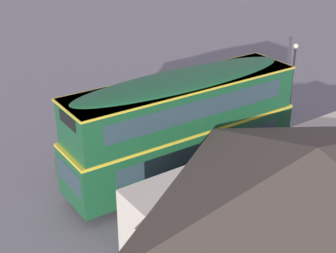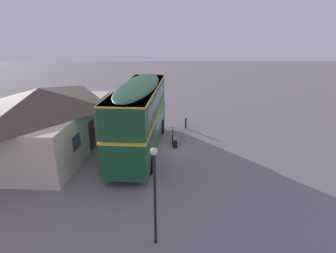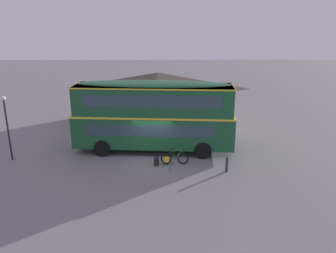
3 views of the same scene
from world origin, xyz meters
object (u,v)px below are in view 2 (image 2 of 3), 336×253
Objects in this scene: water_bottle_green_metal at (180,144)px; street_lamp at (155,186)px; touring_bicycle at (173,137)px; double_decker_bus at (140,114)px; water_bottle_blue_sports at (185,142)px; kerb_bollard at (186,123)px; backpack_on_ground at (175,144)px.

street_lamp is (-9.68, 1.38, 2.48)m from water_bottle_green_metal.
touring_bicycle is at bearing -4.63° from street_lamp.
double_decker_bus is 46.89× the size of water_bottle_blue_sports.
water_bottle_blue_sports is at bearing -9.92° from street_lamp.
water_bottle_green_metal is 3.81m from kerb_bollard.
double_decker_bus is 4.24m from water_bottle_blue_sports.
double_decker_bus reaches higher than touring_bicycle.
water_bottle_blue_sports is 10.54m from street_lamp.
double_decker_bus is at bearing 107.60° from water_bottle_blue_sports.
street_lamp is at bearing 170.08° from water_bottle_blue_sports.
kerb_bollard is (3.08, -1.15, 0.13)m from touring_bicycle.
double_decker_bus is 3.48m from touring_bicycle.
touring_bicycle is 1.09m from backpack_on_ground.
double_decker_bus is 19.06× the size of backpack_on_ground.
water_bottle_green_metal is at bearing -8.11° from street_lamp.
kerb_bollard is at bearing -9.22° from water_bottle_green_metal.
touring_bicycle is 1.00m from water_bottle_blue_sports.
double_decker_bus is at bearing 102.30° from water_bottle_green_metal.
street_lamp is at bearing 175.37° from touring_bicycle.
backpack_on_ground is 1.15m from water_bottle_blue_sports.
double_decker_bus is 11.09× the size of kerb_bollard.
water_bottle_blue_sports is 0.24× the size of kerb_bollard.
street_lamp reaches higher than kerb_bollard.
touring_bicycle is at bearing 7.89° from backpack_on_ground.
backpack_on_ground is 0.60m from water_bottle_green_metal.
kerb_bollard is (3.33, -0.22, 0.39)m from water_bottle_blue_sports.
street_lamp is at bearing -170.77° from double_decker_bus.
backpack_on_ground is (0.21, -2.46, -2.35)m from double_decker_bus.
backpack_on_ground is 2.24× the size of water_bottle_green_metal.
touring_bicycle is at bearing 159.53° from kerb_bollard.
double_decker_bus reaches higher than water_bottle_green_metal.
backpack_on_ground is 0.58× the size of kerb_bollard.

